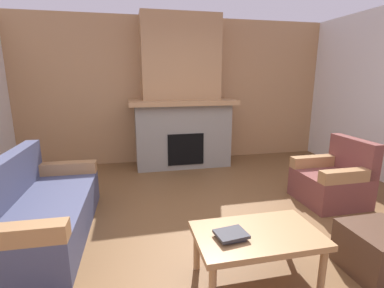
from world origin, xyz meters
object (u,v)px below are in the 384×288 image
(ottoman, at_px, (378,251))
(fireplace, at_px, (181,103))
(coffee_table, at_px, (257,239))
(couch, at_px, (39,210))
(armchair, at_px, (333,181))

(ottoman, bearing_deg, fireplace, 107.06)
(fireplace, xyz_separation_m, coffee_table, (0.00, -3.29, -0.79))
(couch, relative_size, armchair, 2.14)
(couch, relative_size, coffee_table, 1.82)
(couch, distance_m, coffee_table, 2.22)
(armchair, relative_size, ottoman, 1.63)
(fireplace, bearing_deg, couch, -131.29)
(fireplace, height_order, armchair, fireplace)
(ottoman, bearing_deg, armchair, 65.85)
(couch, distance_m, armchair, 3.56)
(coffee_table, height_order, ottoman, coffee_table)
(coffee_table, bearing_deg, ottoman, -7.54)
(fireplace, distance_m, couch, 3.03)
(armchair, distance_m, coffee_table, 2.03)
(fireplace, xyz_separation_m, couch, (-1.91, -2.18, -0.88))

